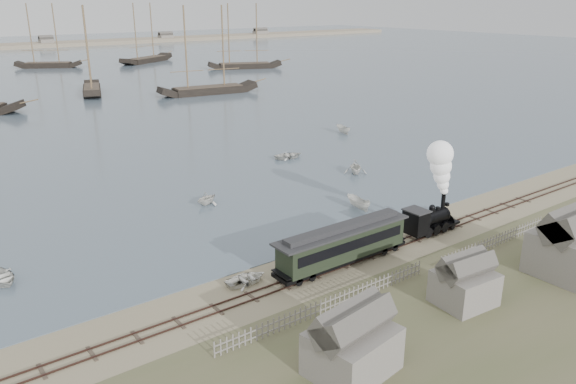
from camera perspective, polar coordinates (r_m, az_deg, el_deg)
ground at (r=49.72m, az=4.78°, el=-6.27°), size 600.00×600.00×0.00m
rail_track at (r=48.38m, az=6.35°, el=-7.02°), size 120.00×1.80×0.16m
picket_fence_west at (r=41.29m, az=4.34°, el=-11.92°), size 19.00×0.10×1.20m
picket_fence_east at (r=54.14m, az=20.21°, el=-5.26°), size 15.00×0.10×1.20m
shed_left at (r=35.64m, az=6.46°, el=-17.62°), size 5.00×4.00×4.10m
shed_mid at (r=44.00m, az=17.32°, el=-10.73°), size 4.00×3.50×3.60m
shed_right at (r=51.75m, az=26.49°, el=-7.30°), size 6.00×5.00×5.10m
locomotive at (r=54.62m, az=15.14°, el=-0.06°), size 6.83×2.55×8.52m
passenger_coach at (r=46.96m, az=5.58°, el=-5.17°), size 13.06×2.52×3.17m
beached_dinghy at (r=44.73m, az=-4.26°, el=-8.80°), size 2.52×3.49×0.71m
rowboat_0 at (r=50.05m, az=-27.23°, el=-7.70°), size 4.53×3.62×0.84m
rowboat_1 at (r=61.32m, az=-8.27°, el=-0.60°), size 3.17×3.41×1.47m
rowboat_2 at (r=59.92m, az=7.14°, el=-1.12°), size 3.30×1.27×1.27m
rowboat_3 at (r=78.51m, az=0.07°, el=3.75°), size 3.43×4.41×0.84m
rowboat_4 at (r=71.93m, az=6.85°, el=2.56°), size 4.47×4.38×1.79m
rowboat_5 at (r=93.70m, az=5.60°, el=6.34°), size 3.58×1.80×1.32m
schooner_3 at (r=140.05m, az=-19.70°, el=13.43°), size 9.74×18.77×20.00m
schooner_4 at (r=133.59m, az=-8.27°, el=14.09°), size 23.97×8.47×20.00m
schooner_5 at (r=183.09m, az=-4.48°, el=15.52°), size 23.52×13.73×20.00m
schooner_8 at (r=200.03m, az=-23.51°, el=14.36°), size 19.80×14.00×20.00m
schooner_9 at (r=206.78m, az=-14.36°, el=15.41°), size 23.87×17.41×20.00m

